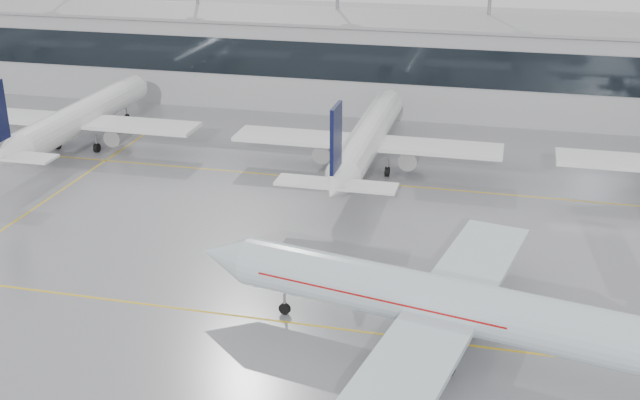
# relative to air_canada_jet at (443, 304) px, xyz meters

# --- Properties ---
(ground) EXTENTS (320.00, 320.00, 0.00)m
(ground) POSITION_rel_air_canada_jet_xyz_m (-11.83, 1.30, -3.78)
(ground) COLOR gray
(ground) RESTS_ON ground
(taxi_line_main) EXTENTS (120.00, 0.25, 0.01)m
(taxi_line_main) POSITION_rel_air_canada_jet_xyz_m (-11.83, 1.30, -3.78)
(taxi_line_main) COLOR yellow
(taxi_line_main) RESTS_ON ground
(taxi_line_north) EXTENTS (120.00, 0.25, 0.01)m
(taxi_line_north) POSITION_rel_air_canada_jet_xyz_m (-11.83, 31.30, -3.78)
(taxi_line_north) COLOR yellow
(taxi_line_north) RESTS_ON ground
(taxi_line_cross) EXTENTS (0.25, 60.00, 0.01)m
(taxi_line_cross) POSITION_rel_air_canada_jet_xyz_m (-41.83, 16.30, -3.78)
(taxi_line_cross) COLOR yellow
(taxi_line_cross) RESTS_ON ground
(terminal) EXTENTS (180.00, 15.00, 12.00)m
(terminal) POSITION_rel_air_canada_jet_xyz_m (-11.83, 63.30, 2.22)
(terminal) COLOR #9C9DA0
(terminal) RESTS_ON ground
(terminal_glass) EXTENTS (180.00, 0.20, 5.00)m
(terminal_glass) POSITION_rel_air_canada_jet_xyz_m (-11.83, 55.75, 3.72)
(terminal_glass) COLOR black
(terminal_glass) RESTS_ON ground
(terminal_roof) EXTENTS (182.00, 16.00, 0.40)m
(terminal_roof) POSITION_rel_air_canada_jet_xyz_m (-11.83, 63.30, 8.42)
(terminal_roof) COLOR gray
(terminal_roof) RESTS_ON ground
(light_masts) EXTENTS (156.40, 1.00, 22.60)m
(light_masts) POSITION_rel_air_canada_jet_xyz_m (-11.83, 69.30, 9.56)
(light_masts) COLOR gray
(light_masts) RESTS_ON ground
(air_canada_jet) EXTENTS (37.35, 30.48, 11.89)m
(air_canada_jet) POSITION_rel_air_canada_jet_xyz_m (0.00, 0.00, 0.00)
(air_canada_jet) COLOR silver
(air_canada_jet) RESTS_ON ground
(parked_jet_b) EXTENTS (29.64, 36.96, 11.72)m
(parked_jet_b) POSITION_rel_air_canada_jet_xyz_m (-46.83, 34.99, -0.07)
(parked_jet_b) COLOR white
(parked_jet_b) RESTS_ON ground
(parked_jet_c) EXTENTS (29.64, 36.96, 11.72)m
(parked_jet_c) POSITION_rel_air_canada_jet_xyz_m (-11.83, 34.99, -0.07)
(parked_jet_c) COLOR white
(parked_jet_c) RESTS_ON ground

